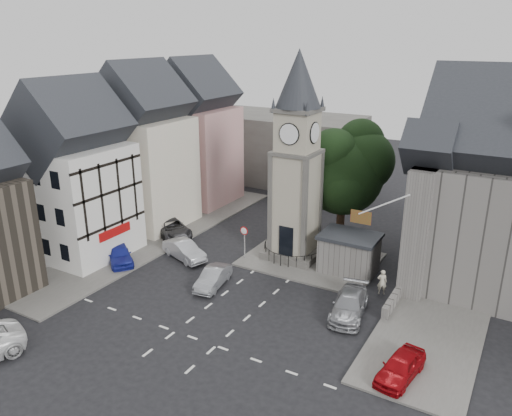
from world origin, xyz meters
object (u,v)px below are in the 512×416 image
Objects in this scene: car_east_red at (400,367)px; pedestrian at (382,282)px; car_west_blue at (119,254)px; stone_shelter at (349,253)px; clock_tower at (297,159)px.

pedestrian is at bearing 121.67° from car_east_red.
pedestrian is at bearing -37.51° from car_west_blue.
stone_shelter is 17.94m from car_west_blue.
clock_tower is 4.12× the size of car_east_red.
car_west_blue is at bearing -145.37° from clock_tower.
clock_tower is 11.07m from pedestrian.
car_west_blue is at bearing -178.43° from car_east_red.
stone_shelter is at bearing -28.36° from car_west_blue.
pedestrian reaches higher than car_west_blue.
pedestrian is (3.20, -2.07, -0.63)m from stone_shelter.
clock_tower reaches higher than car_east_red.
clock_tower reaches higher than pedestrian.
clock_tower is at bearing 174.16° from stone_shelter.
stone_shelter reaches higher than car_west_blue.
pedestrian is (19.50, 5.38, 0.18)m from car_west_blue.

